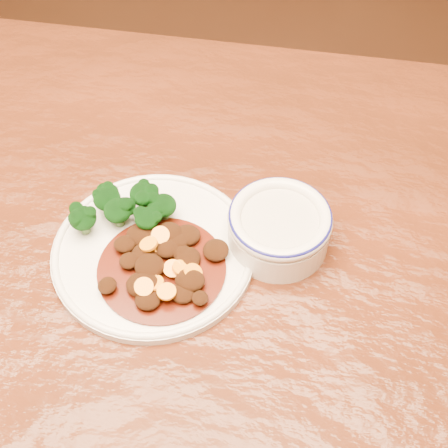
# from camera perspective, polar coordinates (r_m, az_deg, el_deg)

# --- Properties ---
(dining_table) EXTENTS (1.56, 1.00, 0.75)m
(dining_table) POSITION_cam_1_polar(r_m,az_deg,el_deg) (0.81, -8.57, -6.79)
(dining_table) COLOR #50200E
(dining_table) RESTS_ON ground
(dinner_plate) EXTENTS (0.24, 0.24, 0.02)m
(dinner_plate) POSITION_cam_1_polar(r_m,az_deg,el_deg) (0.74, -6.45, -2.45)
(dinner_plate) COLOR white
(dinner_plate) RESTS_ON dining_table
(broccoli_florets) EXTENTS (0.12, 0.09, 0.04)m
(broccoli_florets) POSITION_cam_1_polar(r_m,az_deg,el_deg) (0.75, -8.98, 1.52)
(broccoli_florets) COLOR #618F4A
(broccoli_florets) RESTS_ON dinner_plate
(mince_stew) EXTENTS (0.15, 0.15, 0.03)m
(mince_stew) POSITION_cam_1_polar(r_m,az_deg,el_deg) (0.72, -5.55, -3.53)
(mince_stew) COLOR #4B1308
(mince_stew) RESTS_ON dinner_plate
(dip_bowl) EXTENTS (0.12, 0.12, 0.06)m
(dip_bowl) POSITION_cam_1_polar(r_m,az_deg,el_deg) (0.73, 5.06, -0.26)
(dip_bowl) COLOR silver
(dip_bowl) RESTS_ON dining_table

